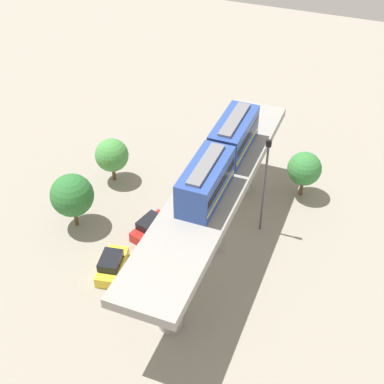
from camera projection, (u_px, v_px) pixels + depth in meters
name	position (u px, v px, depth m)	size (l,w,h in m)	color
ground_plane	(211.00, 247.00, 48.73)	(120.00, 120.00, 0.00)	gray
viaduct	(212.00, 200.00, 45.29)	(5.20, 28.00, 7.23)	#999691
train	(220.00, 157.00, 44.47)	(2.64, 13.55, 3.24)	#2D4CA5
parked_car_red	(151.00, 227.00, 49.70)	(2.78, 4.51, 1.76)	red
parked_car_yellow	(112.00, 265.00, 46.01)	(2.55, 4.46, 1.76)	yellow
tree_near_viaduct	(112.00, 155.00, 54.61)	(3.39, 3.39, 4.76)	brown
tree_mid_lot	(72.00, 195.00, 48.91)	(3.95, 3.95, 5.50)	brown
tree_far_corner	(304.00, 169.00, 52.57)	(3.31, 3.31, 4.87)	brown
signal_post	(265.00, 183.00, 47.22)	(0.44, 0.28, 9.83)	#4C4C51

